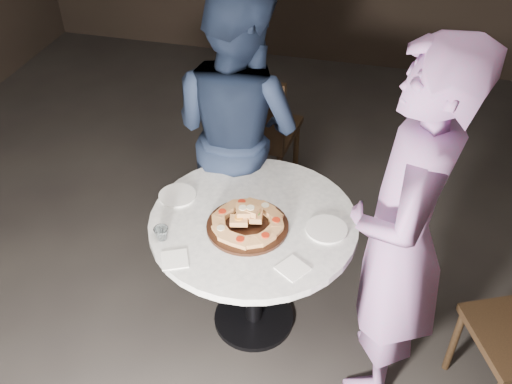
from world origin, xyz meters
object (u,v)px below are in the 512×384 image
table (254,240)px  diner_navy (238,130)px  chair_far (256,128)px  diner_teal (400,240)px  focaccia_pile (247,220)px  water_glass (161,234)px  serving_board (248,226)px

table → diner_navy: size_ratio=0.68×
chair_far → diner_teal: 1.60m
diner_navy → focaccia_pile: bearing=133.1°
table → diner_navy: 0.71m
focaccia_pile → water_glass: focaccia_pile is taller
focaccia_pile → table: bearing=76.3°
chair_far → diner_navy: (0.01, -0.47, 0.28)m
water_glass → chair_far: (0.12, 1.33, -0.22)m
diner_teal → chair_far: bearing=-139.2°
focaccia_pile → water_glass: bearing=-154.2°
focaccia_pile → water_glass: 0.41m
diner_navy → diner_teal: bearing=164.6°
serving_board → diner_navy: size_ratio=0.23×
water_glass → chair_far: size_ratio=0.07×
diner_navy → water_glass: bearing=105.5°
water_glass → diner_teal: size_ratio=0.04×
water_glass → chair_far: 1.35m
serving_board → chair_far: size_ratio=0.39×
table → focaccia_pile: 0.20m
table → chair_far: 1.12m
chair_far → diner_teal: bearing=133.1°
focaccia_pile → diner_navy: diner_navy is taller
water_glass → diner_navy: bearing=81.3°
serving_board → focaccia_pile: size_ratio=1.11×
table → diner_teal: bearing=-12.5°
focaccia_pile → diner_teal: diner_teal is taller
chair_far → diner_navy: diner_navy is taller
serving_board → diner_teal: diner_teal is taller
focaccia_pile → chair_far: (-0.25, 1.15, -0.23)m
focaccia_pile → diner_teal: (0.70, -0.09, 0.12)m
water_glass → diner_navy: (0.13, 0.86, 0.06)m
serving_board → chair_far: bearing=102.1°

